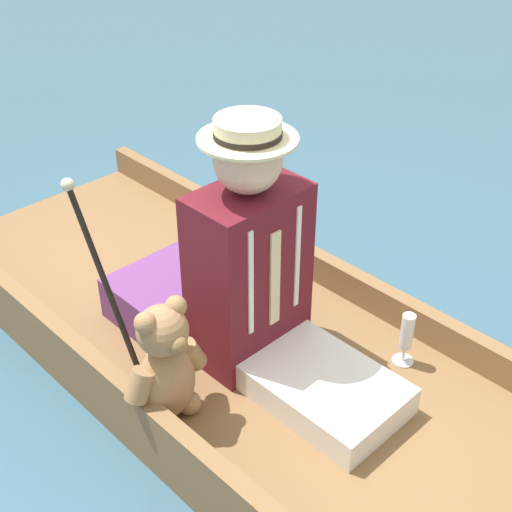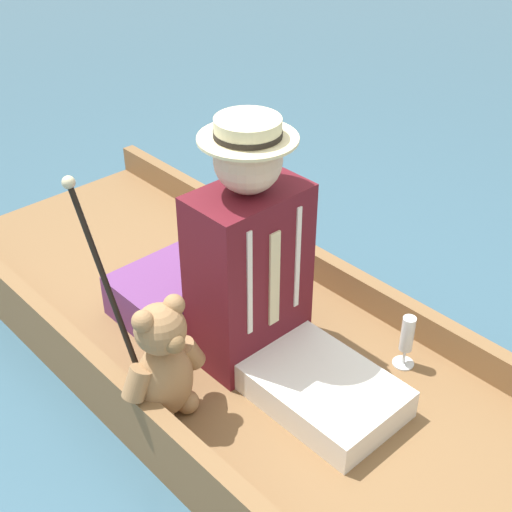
% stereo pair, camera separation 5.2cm
% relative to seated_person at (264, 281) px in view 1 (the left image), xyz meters
% --- Properties ---
extents(ground_plane, '(16.00, 16.00, 0.00)m').
position_rel_seated_person_xyz_m(ground_plane, '(-0.01, -0.01, -0.51)').
color(ground_plane, '#385B70').
extents(punt_boat, '(1.10, 3.24, 0.28)m').
position_rel_seated_person_xyz_m(punt_boat, '(-0.01, -0.01, -0.42)').
color(punt_boat, brown).
rests_on(punt_boat, ground_plane).
extents(seat_cushion, '(0.52, 0.36, 0.17)m').
position_rel_seated_person_xyz_m(seat_cushion, '(0.02, -0.45, -0.27)').
color(seat_cushion, '#6B3875').
rests_on(seat_cushion, punt_boat).
extents(seated_person, '(0.40, 0.79, 0.92)m').
position_rel_seated_person_xyz_m(seated_person, '(0.00, 0.00, 0.00)').
color(seated_person, white).
rests_on(seated_person, punt_boat).
extents(teddy_bear, '(0.32, 0.19, 0.46)m').
position_rel_seated_person_xyz_m(teddy_bear, '(0.41, -0.02, -0.14)').
color(teddy_bear, '#9E754C').
rests_on(teddy_bear, punt_boat).
extents(wine_glass, '(0.08, 0.08, 0.21)m').
position_rel_seated_person_xyz_m(wine_glass, '(-0.36, 0.37, -0.23)').
color(wine_glass, silver).
rests_on(wine_glass, punt_boat).
extents(walking_cane, '(0.04, 0.37, 0.75)m').
position_rel_seated_person_xyz_m(walking_cane, '(0.44, -0.29, 0.08)').
color(walking_cane, black).
rests_on(walking_cane, punt_boat).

